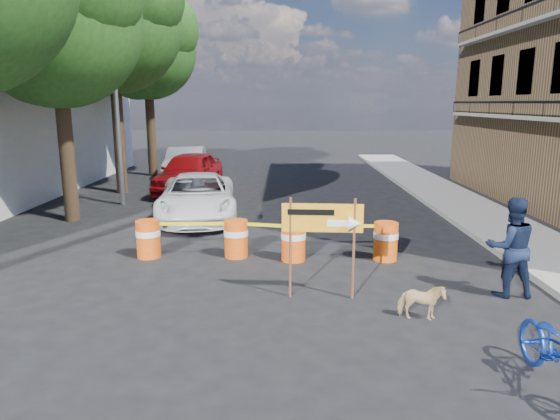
{
  "coord_description": "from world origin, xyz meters",
  "views": [
    {
      "loc": [
        -0.18,
        -8.25,
        3.63
      ],
      "look_at": [
        -0.24,
        2.56,
        1.3
      ],
      "focal_mm": 32.0,
      "sensor_mm": 36.0,
      "label": 1
    }
  ],
  "objects_px": {
    "suv_white": "(198,197)",
    "pedestrian": "(511,247)",
    "sedan_red": "(189,172)",
    "barrel_mid_right": "(293,241)",
    "barrel_mid_left": "(236,238)",
    "barrel_far_right": "(386,240)",
    "barrel_far_left": "(148,238)",
    "dog": "(421,302)",
    "sedan_silver": "(186,164)",
    "detour_sign": "(333,225)"
  },
  "relations": [
    {
      "from": "suv_white",
      "to": "pedestrian",
      "type": "bearing_deg",
      "value": -50.01
    },
    {
      "from": "sedan_red",
      "to": "barrel_mid_right",
      "type": "bearing_deg",
      "value": -59.54
    },
    {
      "from": "barrel_mid_left",
      "to": "barrel_far_right",
      "type": "relative_size",
      "value": 1.0
    },
    {
      "from": "barrel_mid_left",
      "to": "sedan_red",
      "type": "bearing_deg",
      "value": 107.16
    },
    {
      "from": "barrel_far_left",
      "to": "barrel_far_right",
      "type": "relative_size",
      "value": 1.0
    },
    {
      "from": "barrel_far_right",
      "to": "dog",
      "type": "distance_m",
      "value": 3.33
    },
    {
      "from": "sedan_silver",
      "to": "barrel_far_left",
      "type": "bearing_deg",
      "value": -87.75
    },
    {
      "from": "dog",
      "to": "sedan_silver",
      "type": "bearing_deg",
      "value": 33.13
    },
    {
      "from": "barrel_far_right",
      "to": "pedestrian",
      "type": "bearing_deg",
      "value": -49.42
    },
    {
      "from": "sedan_red",
      "to": "pedestrian",
      "type": "bearing_deg",
      "value": -47.86
    },
    {
      "from": "pedestrian",
      "to": "sedan_silver",
      "type": "relative_size",
      "value": 0.4
    },
    {
      "from": "barrel_far_left",
      "to": "detour_sign",
      "type": "bearing_deg",
      "value": -31.52
    },
    {
      "from": "barrel_far_left",
      "to": "barrel_mid_left",
      "type": "relative_size",
      "value": 1.0
    },
    {
      "from": "barrel_mid_right",
      "to": "detour_sign",
      "type": "distance_m",
      "value": 2.59
    },
    {
      "from": "suv_white",
      "to": "sedan_silver",
      "type": "bearing_deg",
      "value": 96.02
    },
    {
      "from": "barrel_mid_right",
      "to": "barrel_mid_left",
      "type": "bearing_deg",
      "value": 168.71
    },
    {
      "from": "barrel_mid_left",
      "to": "sedan_silver",
      "type": "relative_size",
      "value": 0.19
    },
    {
      "from": "barrel_mid_right",
      "to": "dog",
      "type": "xyz_separation_m",
      "value": [
        2.1,
        -3.27,
        -0.15
      ]
    },
    {
      "from": "detour_sign",
      "to": "suv_white",
      "type": "relative_size",
      "value": 0.38
    },
    {
      "from": "sedan_silver",
      "to": "detour_sign",
      "type": "bearing_deg",
      "value": -73.67
    },
    {
      "from": "barrel_mid_right",
      "to": "suv_white",
      "type": "xyz_separation_m",
      "value": [
        -2.96,
        4.33,
        0.23
      ]
    },
    {
      "from": "detour_sign",
      "to": "sedan_silver",
      "type": "xyz_separation_m",
      "value": [
        -5.55,
        14.71,
        -0.63
      ]
    },
    {
      "from": "barrel_far_left",
      "to": "pedestrian",
      "type": "height_order",
      "value": "pedestrian"
    },
    {
      "from": "sedan_silver",
      "to": "dog",
      "type": "bearing_deg",
      "value": -70.37
    },
    {
      "from": "barrel_mid_left",
      "to": "dog",
      "type": "distance_m",
      "value": 4.97
    },
    {
      "from": "suv_white",
      "to": "sedan_red",
      "type": "bearing_deg",
      "value": 96.05
    },
    {
      "from": "detour_sign",
      "to": "sedan_red",
      "type": "distance_m",
      "value": 12.38
    },
    {
      "from": "barrel_mid_right",
      "to": "barrel_far_right",
      "type": "bearing_deg",
      "value": 1.45
    },
    {
      "from": "barrel_far_right",
      "to": "sedan_silver",
      "type": "distance_m",
      "value": 14.21
    },
    {
      "from": "barrel_mid_left",
      "to": "sedan_red",
      "type": "relative_size",
      "value": 0.18
    },
    {
      "from": "barrel_mid_left",
      "to": "sedan_silver",
      "type": "height_order",
      "value": "sedan_silver"
    },
    {
      "from": "detour_sign",
      "to": "sedan_silver",
      "type": "distance_m",
      "value": 15.73
    },
    {
      "from": "suv_white",
      "to": "sedan_red",
      "type": "distance_m",
      "value": 4.91
    },
    {
      "from": "dog",
      "to": "barrel_far_left",
      "type": "bearing_deg",
      "value": 66.92
    },
    {
      "from": "barrel_far_right",
      "to": "sedan_red",
      "type": "distance_m",
      "value": 11.01
    },
    {
      "from": "detour_sign",
      "to": "pedestrian",
      "type": "height_order",
      "value": "detour_sign"
    },
    {
      "from": "barrel_far_left",
      "to": "sedan_red",
      "type": "bearing_deg",
      "value": 94.07
    },
    {
      "from": "barrel_mid_right",
      "to": "detour_sign",
      "type": "relative_size",
      "value": 0.47
    },
    {
      "from": "pedestrian",
      "to": "detour_sign",
      "type": "bearing_deg",
      "value": 3.48
    },
    {
      "from": "detour_sign",
      "to": "sedan_red",
      "type": "relative_size",
      "value": 0.39
    },
    {
      "from": "barrel_mid_left",
      "to": "pedestrian",
      "type": "xyz_separation_m",
      "value": [
        5.43,
        -2.43,
        0.49
      ]
    },
    {
      "from": "detour_sign",
      "to": "suv_white",
      "type": "height_order",
      "value": "detour_sign"
    },
    {
      "from": "barrel_far_left",
      "to": "barrel_far_right",
      "type": "bearing_deg",
      "value": -1.81
    },
    {
      "from": "barrel_far_left",
      "to": "pedestrian",
      "type": "distance_m",
      "value": 7.91
    },
    {
      "from": "dog",
      "to": "detour_sign",
      "type": "bearing_deg",
      "value": 64.95
    },
    {
      "from": "barrel_mid_right",
      "to": "suv_white",
      "type": "distance_m",
      "value": 5.25
    },
    {
      "from": "dog",
      "to": "sedan_silver",
      "type": "xyz_separation_m",
      "value": [
        -6.98,
        15.67,
        0.46
      ]
    },
    {
      "from": "barrel_mid_left",
      "to": "detour_sign",
      "type": "xyz_separation_m",
      "value": [
        2.05,
        -2.58,
        0.94
      ]
    },
    {
      "from": "barrel_far_right",
      "to": "sedan_red",
      "type": "bearing_deg",
      "value": 124.68
    },
    {
      "from": "barrel_far_left",
      "to": "suv_white",
      "type": "distance_m",
      "value": 4.13
    }
  ]
}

